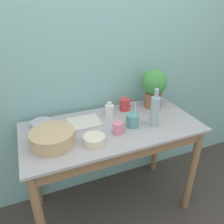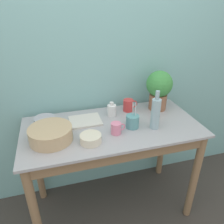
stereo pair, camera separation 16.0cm
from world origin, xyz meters
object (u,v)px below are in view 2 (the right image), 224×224
object	(u,v)px
bowl_small_cream	(91,139)
mug_pink	(116,128)
bowl_wash_large	(51,134)
bottle_short	(112,110)
mug_red	(129,105)
utensil_cup	(132,121)
bottle_tall	(156,113)
tray_board	(85,121)
potted_plant	(159,88)
bowl_small_steel	(45,120)

from	to	relation	value
bowl_small_cream	mug_pink	bearing A→B (deg)	16.59
bowl_wash_large	bottle_short	bearing A→B (deg)	24.76
mug_red	bowl_wash_large	bearing A→B (deg)	-157.30
mug_red	utensil_cup	distance (m)	0.27
bottle_tall	tray_board	size ratio (longest dim) A/B	1.21
potted_plant	tray_board	bearing A→B (deg)	-175.10
potted_plant	bottle_tall	size ratio (longest dim) A/B	1.14
bottle_short	tray_board	distance (m)	0.24
utensil_cup	tray_board	world-z (taller)	utensil_cup
bottle_short	mug_pink	distance (m)	0.27
bottle_short	bowl_wash_large	bearing A→B (deg)	-155.24
bottle_tall	mug_red	bearing A→B (deg)	105.60
mug_red	mug_pink	bearing A→B (deg)	-123.25
potted_plant	mug_red	size ratio (longest dim) A/B	2.71
tray_board	bowl_small_steel	bearing A→B (deg)	166.46
bowl_wash_large	bowl_small_cream	xyz separation A→B (m)	(0.25, -0.10, -0.02)
bottle_short	mug_red	bearing A→B (deg)	16.09
mug_red	mug_pink	size ratio (longest dim) A/B	1.16
mug_pink	tray_board	distance (m)	0.30
potted_plant	utensil_cup	distance (m)	0.42
bowl_wash_large	utensil_cup	bearing A→B (deg)	0.82
bottle_tall	bowl_small_cream	xyz separation A→B (m)	(-0.49, -0.05, -0.10)
bowl_small_steel	tray_board	bearing A→B (deg)	-13.54
bowl_wash_large	mug_red	xyz separation A→B (m)	(0.66, 0.27, 0.00)
mug_pink	utensil_cup	size ratio (longest dim) A/B	0.54
bottle_tall	utensil_cup	distance (m)	0.18
bottle_tall	bowl_small_steel	size ratio (longest dim) A/B	1.84
tray_board	bottle_short	bearing A→B (deg)	10.10
potted_plant	bowl_wash_large	world-z (taller)	potted_plant
mug_pink	bowl_small_cream	size ratio (longest dim) A/B	0.74
bowl_wash_large	bowl_small_steel	distance (m)	0.27
bottle_short	utensil_cup	world-z (taller)	utensil_cup
utensil_cup	potted_plant	bearing A→B (deg)	36.17
bottle_short	bowl_small_cream	xyz separation A→B (m)	(-0.24, -0.33, -0.02)
potted_plant	bottle_short	size ratio (longest dim) A/B	2.80
utensil_cup	mug_red	bearing A→B (deg)	76.24
bottle_tall	mug_red	size ratio (longest dim) A/B	2.37
bowl_wash_large	utensil_cup	distance (m)	0.59
mug_pink	mug_red	bearing A→B (deg)	56.75
potted_plant	bottle_tall	xyz separation A→B (m)	(-0.17, -0.29, -0.07)
utensil_cup	tray_board	bearing A→B (deg)	151.37
potted_plant	bowl_small_steel	xyz separation A→B (m)	(-0.95, 0.02, -0.17)
bowl_small_cream	utensil_cup	xyz separation A→B (m)	(0.34, 0.11, 0.02)
bowl_wash_large	bowl_small_steel	xyz separation A→B (m)	(-0.04, 0.26, -0.03)
mug_red	bowl_small_steel	size ratio (longest dim) A/B	0.78
bowl_small_cream	bowl_small_steel	bearing A→B (deg)	129.50
potted_plant	bowl_wash_large	xyz separation A→B (m)	(-0.91, -0.24, -0.14)
bowl_small_steel	mug_red	bearing A→B (deg)	1.16
potted_plant	mug_pink	distance (m)	0.56
bowl_small_steel	potted_plant	bearing A→B (deg)	-1.10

